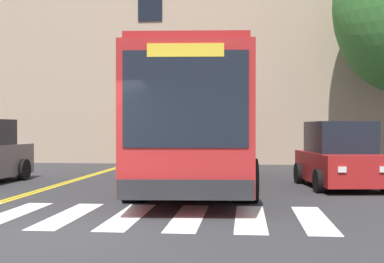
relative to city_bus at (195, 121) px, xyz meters
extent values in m
plane|color=#303033|center=(-1.56, -7.16, -1.83)|extent=(120.00, 120.00, 0.00)
cube|color=white|center=(-2.88, -5.55, -1.82)|extent=(0.58, 3.00, 0.01)
cube|color=white|center=(-1.76, -5.54, -1.82)|extent=(0.58, 3.00, 0.01)
cube|color=white|center=(-0.64, -5.52, -1.82)|extent=(0.58, 3.00, 0.01)
cube|color=white|center=(0.49, -5.51, -1.82)|extent=(0.58, 3.00, 0.01)
cube|color=white|center=(1.61, -5.49, -1.82)|extent=(0.58, 3.00, 0.01)
cube|color=white|center=(2.73, -5.48, -1.82)|extent=(0.58, 3.00, 0.01)
cube|color=gold|center=(-3.93, 8.47, -1.82)|extent=(0.12, 36.00, 0.01)
cube|color=gold|center=(-3.77, 8.47, -1.82)|extent=(0.12, 36.00, 0.01)
cube|color=#B22323|center=(0.00, -0.02, -0.02)|extent=(3.40, 11.62, 2.90)
cube|color=black|center=(1.26, 0.08, 0.26)|extent=(0.87, 10.51, 1.04)
cube|color=black|center=(-1.25, -0.12, 0.26)|extent=(0.87, 10.51, 1.04)
cube|color=black|center=(0.46, -5.74, 0.32)|extent=(2.24, 0.20, 1.74)
cube|color=yellow|center=(0.46, -5.74, 1.19)|extent=(1.37, 0.14, 0.24)
cube|color=#232326|center=(0.46, -5.77, -1.29)|extent=(2.45, 0.30, 0.36)
cube|color=maroon|center=(0.00, -0.02, 1.50)|extent=(3.22, 11.15, 0.16)
cylinder|color=black|center=(1.47, -3.46, -1.34)|extent=(0.64, 1.01, 0.97)
cylinder|color=black|center=(-0.90, -3.65, -1.34)|extent=(0.64, 1.01, 0.97)
cylinder|color=black|center=(0.98, 2.65, -1.34)|extent=(0.64, 1.01, 0.97)
cylinder|color=black|center=(-1.39, 2.45, -1.34)|extent=(0.64, 1.01, 0.97)
cylinder|color=black|center=(0.90, 3.74, -1.34)|extent=(0.64, 1.01, 0.97)
cylinder|color=black|center=(-1.48, 3.55, -1.34)|extent=(0.64, 1.01, 0.97)
cylinder|color=black|center=(-5.45, 0.75, -1.50)|extent=(0.22, 0.66, 0.66)
cube|color=#AD1E1E|center=(4.02, -0.25, -1.27)|extent=(2.15, 3.80, 0.79)
cube|color=black|center=(4.01, -0.22, -0.45)|extent=(1.76, 2.17, 0.85)
cube|color=white|center=(4.76, -1.99, -1.19)|extent=(0.20, 0.07, 0.14)
cube|color=white|center=(3.77, -2.13, -1.19)|extent=(0.20, 0.07, 0.14)
cylinder|color=black|center=(3.32, -1.48, -1.53)|extent=(0.30, 0.62, 0.60)
cylinder|color=black|center=(4.71, 0.97, -1.53)|extent=(0.30, 0.62, 0.60)
cylinder|color=black|center=(3.02, 0.74, -1.53)|extent=(0.30, 0.62, 0.60)
cube|color=#236B70|center=(0.59, 10.81, -1.25)|extent=(2.05, 3.80, 0.82)
cube|color=black|center=(0.60, 10.85, -0.43)|extent=(1.71, 2.15, 0.81)
cube|color=white|center=(0.89, 8.93, -1.17)|extent=(0.20, 0.06, 0.14)
cube|color=white|center=(-0.10, 9.03, -1.17)|extent=(0.20, 0.06, 0.14)
cylinder|color=black|center=(1.32, 9.59, -1.53)|extent=(0.28, 0.62, 0.60)
cylinder|color=black|center=(-0.38, 9.78, -1.53)|extent=(0.28, 0.62, 0.60)
cylinder|color=black|center=(1.57, 11.84, -1.53)|extent=(0.28, 0.62, 0.60)
cylinder|color=black|center=(-0.13, 12.03, -1.53)|extent=(0.28, 0.62, 0.60)
cube|color=tan|center=(-2.95, 13.41, 4.91)|extent=(38.39, 9.62, 13.49)
cube|color=black|center=(-2.95, 8.57, 1.54)|extent=(1.10, 0.06, 1.40)
cube|color=black|center=(-2.95, 8.57, 5.32)|extent=(1.10, 0.06, 1.40)
camera|label=1|loc=(1.64, -15.16, -0.19)|focal=50.00mm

